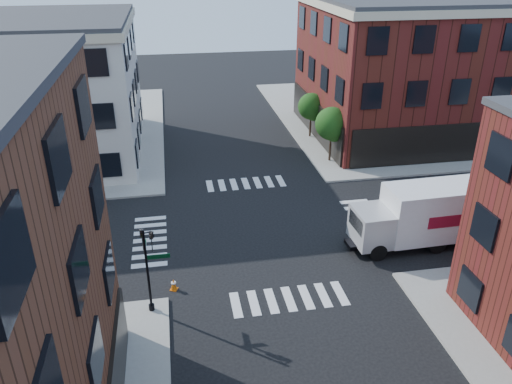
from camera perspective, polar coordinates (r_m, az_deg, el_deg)
The scene contains 9 objects.
ground at distance 31.48m, azimuth 0.81°, elevation -4.35°, with size 120.00×120.00×0.00m, color black.
sidewalk_ne at distance 56.63m, azimuth 18.16°, elevation 8.51°, with size 30.00×30.00×0.15m, color gray.
sidewalk_nw at distance 52.65m, azimuth -27.14°, elevation 5.62°, with size 30.00×30.00×0.15m, color gray.
building_ne at distance 50.76m, azimuth 21.15°, elevation 13.09°, with size 25.00×16.00×12.00m, color #4B1B12.
tree_near at distance 40.82m, azimuth 8.74°, elevation 7.53°, with size 2.69×2.69×4.49m.
tree_far at distance 46.36m, azimuth 6.41°, elevation 9.54°, with size 2.43×2.43×4.07m.
signal_pole at distance 23.92m, azimuth -12.20°, elevation -7.76°, with size 1.29×1.24×4.60m.
box_truck at distance 30.70m, azimuth 18.57°, elevation -2.54°, with size 8.32×2.77×3.72m.
traffic_cone at distance 26.55m, azimuth -9.40°, elevation -10.39°, with size 0.47×0.47×0.65m.
Camera 1 is at (-5.17, -26.64, 15.94)m, focal length 35.00 mm.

